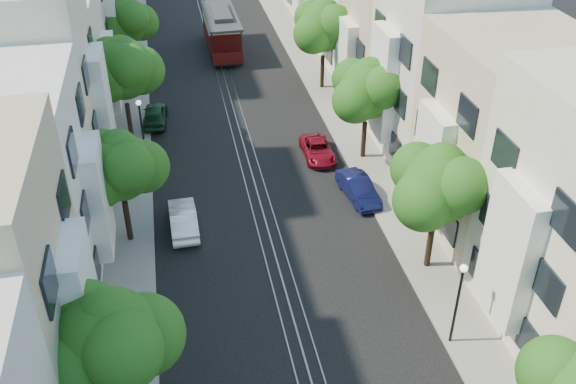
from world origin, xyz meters
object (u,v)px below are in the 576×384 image
lamp_east (459,293)px  parked_car_e_far (318,150)px  parked_car_w_mid (183,219)px  tree_w_c (123,70)px  tree_e_b (440,186)px  tree_e_c (368,91)px  tree_w_a (110,344)px  parked_car_e_mid (358,188)px  cable_car (222,29)px  parked_car_w_far (155,114)px  tree_e_d (324,27)px  lamp_west (141,122)px  tree_w_d (126,21)px  tree_w_b (120,168)px

lamp_east → parked_car_e_far: 16.86m
parked_car_e_far → parked_car_w_mid: bearing=-144.5°
tree_w_c → lamp_east: tree_w_c is taller
tree_e_b → tree_e_c: size_ratio=1.03×
tree_w_a → parked_car_w_mid: bearing=77.6°
tree_e_b → parked_car_e_mid: (-1.66, 6.61, -4.10)m
cable_car → parked_car_w_mid: size_ratio=2.16×
lamp_east → tree_e_c: bearing=86.6°
parked_car_w_far → tree_e_d: bearing=-159.7°
lamp_west → parked_car_w_far: bearing=82.6°
tree_e_d → lamp_east: bearing=-92.0°
parked_car_w_mid → parked_car_e_mid: bearing=-175.1°
tree_w_c → tree_w_d: size_ratio=1.09×
parked_car_w_mid → parked_car_w_far: 12.99m
tree_e_c → tree_w_a: bearing=-128.7°
tree_e_c → tree_w_d: (-14.40, 16.00, 0.00)m
tree_e_b → parked_car_w_mid: bearing=154.8°
tree_w_a → tree_w_d: (-0.00, 34.00, -0.13)m
tree_w_a → parked_car_e_far: 22.30m
tree_e_d → tree_w_d: (-14.40, 5.00, -0.27)m
lamp_west → parked_car_e_mid: lamp_west is taller
tree_w_d → tree_e_b: bearing=-61.9°
tree_e_c → lamp_west: 13.82m
tree_e_c → parked_car_e_mid: tree_e_c is taller
lamp_east → parked_car_e_mid: (-0.70, 11.59, -2.21)m
tree_e_d → tree_w_d: bearing=160.9°
tree_w_a → parked_car_e_far: bearing=58.2°
parked_car_e_far → parked_car_e_mid: bearing=-75.8°
tree_e_b → tree_w_a: (-14.40, -7.00, 0.00)m
tree_w_b → parked_car_e_mid: bearing=7.2°
tree_e_c → lamp_west: (-13.56, 2.02, -1.75)m
tree_e_b → tree_w_c: tree_w_c is taller
lamp_east → cable_car: 36.86m
lamp_east → parked_car_e_mid: 11.82m
parked_car_w_far → tree_e_b: bearing=129.7°
tree_w_a → parked_car_e_mid: 19.09m
tree_e_c → tree_w_a: size_ratio=0.98×
cable_car → parked_car_e_far: (3.90, -19.80, -1.43)m
tree_e_c → tree_e_d: bearing=90.0°
cable_car → tree_w_d: bearing=-150.4°
tree_e_c → cable_car: bearing=108.3°
tree_w_b → tree_w_c: bearing=90.0°
parked_car_w_mid → tree_e_c: bearing=-156.2°
tree_w_b → tree_w_c: tree_w_c is taller
tree_w_b → parked_car_e_mid: size_ratio=1.62×
tree_e_d → parked_car_e_far: (-2.86, -10.39, -4.33)m
tree_e_d → tree_w_a: tree_e_d is taller
tree_w_b → tree_w_c: size_ratio=0.88×
tree_w_b → lamp_east: size_ratio=1.51×
cable_car → parked_car_e_far: size_ratio=2.24×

